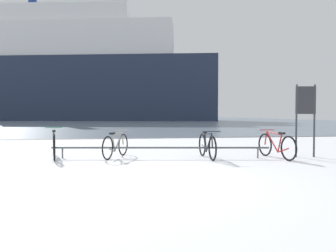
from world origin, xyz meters
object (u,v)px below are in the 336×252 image
at_px(bicycle_0, 54,144).
at_px(ferry_ship, 72,73).
at_px(bicycle_3, 276,146).
at_px(info_sign, 306,108).
at_px(bicycle_1, 116,145).
at_px(bicycle_2, 207,146).

relative_size(bicycle_0, ferry_ship, 0.03).
bearing_deg(ferry_ship, bicycle_3, -76.86).
bearing_deg(info_sign, bicycle_1, 172.42).
height_order(bicycle_2, info_sign, info_sign).
distance_m(bicycle_2, info_sign, 2.90).
xyz_separation_m(bicycle_0, bicycle_3, (5.85, -0.90, -0.03)).
distance_m(bicycle_0, ferry_ship, 54.88).
height_order(bicycle_0, bicycle_1, bicycle_0).
height_order(bicycle_0, ferry_ship, ferry_ship).
relative_size(bicycle_3, info_sign, 0.84).
bearing_deg(bicycle_0, bicycle_2, -8.95).
xyz_separation_m(info_sign, ferry_ship, (-13.66, 54.58, 7.41)).
bearing_deg(info_sign, bicycle_2, 176.86).
relative_size(bicycle_1, bicycle_2, 0.92).
bearing_deg(bicycle_1, bicycle_3, -10.64).
xyz_separation_m(bicycle_2, ferry_ship, (-10.95, 54.43, 8.41)).
height_order(bicycle_0, bicycle_2, bicycle_0).
height_order(bicycle_1, info_sign, info_sign).
distance_m(bicycle_0, info_sign, 6.86).
distance_m(bicycle_2, ferry_ship, 56.15).
distance_m(bicycle_1, info_sign, 5.26).
bearing_deg(bicycle_1, ferry_ship, 99.01).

